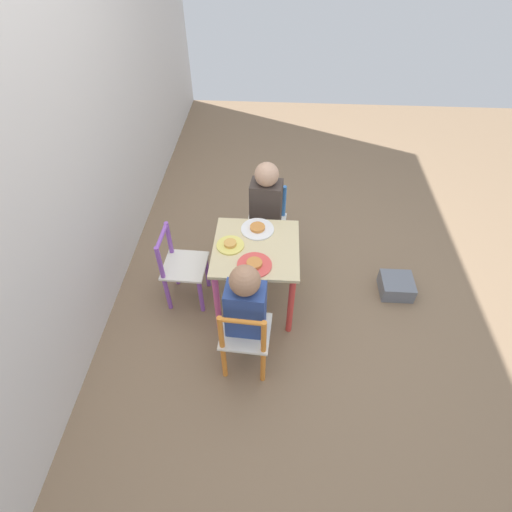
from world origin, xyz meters
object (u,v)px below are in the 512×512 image
at_px(plate_right, 257,229).
at_px(chair_purple, 182,268).
at_px(chair_orange, 245,337).
at_px(chair_blue, 266,224).
at_px(plate_back, 230,245).
at_px(plate_left, 254,264).
at_px(storage_bin, 396,286).
at_px(child_right, 266,208).
at_px(child_left, 246,307).
at_px(kids_table, 256,258).

bearing_deg(plate_right, chair_purple, 105.82).
distance_m(chair_orange, plate_right, 0.65).
relative_size(chair_blue, plate_back, 3.41).
bearing_deg(plate_left, plate_right, -0.00).
xyz_separation_m(chair_purple, plate_right, (0.13, -0.46, 0.23)).
bearing_deg(chair_orange, plate_back, -72.01).
distance_m(plate_back, storage_bin, 1.17).
xyz_separation_m(child_right, plate_right, (-0.25, 0.04, 0.04)).
bearing_deg(child_left, storage_bin, -146.85).
distance_m(child_left, child_right, 0.80).
bearing_deg(kids_table, storage_bin, -81.55).
bearing_deg(chair_blue, child_right, -90.00).
relative_size(child_left, storage_bin, 3.61).
relative_size(chair_orange, storage_bin, 2.59).
xyz_separation_m(child_right, plate_back, (-0.40, 0.19, 0.04)).
height_order(child_right, plate_left, child_right).
xyz_separation_m(kids_table, chair_purple, (0.02, 0.46, -0.13)).
bearing_deg(storage_bin, kids_table, 98.45).
bearing_deg(plate_right, plate_back, 135.00).
distance_m(kids_table, plate_right, 0.18).
height_order(chair_orange, child_left, child_left).
distance_m(plate_left, plate_back, 0.21).
distance_m(plate_right, storage_bin, 1.03).
xyz_separation_m(plate_left, plate_back, (0.15, 0.15, 0.00)).
relative_size(child_right, storage_bin, 3.74).
relative_size(plate_right, plate_back, 1.25).
height_order(kids_table, plate_left, plate_left).
bearing_deg(kids_table, chair_purple, 87.96).
height_order(child_right, storage_bin, child_right).
bearing_deg(plate_left, chair_orange, 174.56).
bearing_deg(chair_blue, plate_right, -92.57).
relative_size(chair_blue, storage_bin, 2.59).
height_order(chair_purple, storage_bin, chair_purple).
bearing_deg(child_right, kids_table, -90.00).
bearing_deg(kids_table, chair_blue, -5.52).
bearing_deg(plate_back, chair_orange, -165.72).
xyz_separation_m(chair_orange, plate_left, (0.31, -0.03, 0.23)).
xyz_separation_m(child_left, plate_right, (0.55, -0.03, 0.05)).
xyz_separation_m(kids_table, storage_bin, (0.14, -0.93, -0.35)).
relative_size(kids_table, child_left, 0.66).
relative_size(kids_table, storage_bin, 2.37).
bearing_deg(plate_back, kids_table, -90.00).
distance_m(chair_blue, plate_back, 0.55).
bearing_deg(plate_right, chair_blue, -8.08).
height_order(plate_left, storage_bin, plate_left).
xyz_separation_m(child_right, storage_bin, (-0.26, -0.89, -0.41)).
bearing_deg(plate_left, plate_back, 45.00).
relative_size(kids_table, chair_blue, 0.91).
bearing_deg(chair_purple, child_right, -50.56).
height_order(chair_blue, storage_bin, chair_blue).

